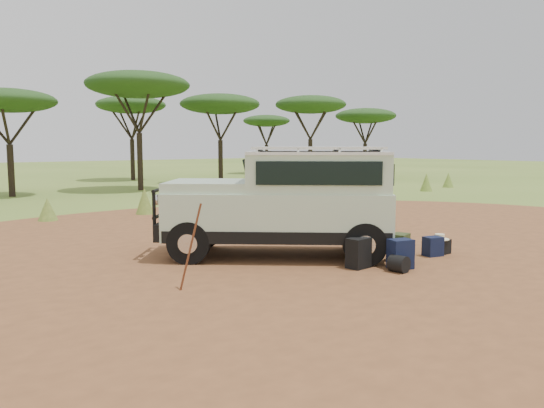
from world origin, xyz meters
TOP-DOWN VIEW (x-y plane):
  - ground at (0.00, 0.00)m, footprint 140.00×140.00m
  - dirt_clearing at (0.00, 0.00)m, footprint 23.00×23.00m
  - grass_fringe at (0.12, 8.67)m, footprint 36.60×1.60m
  - acacia_treeline at (0.75, 19.81)m, footprint 46.70×13.20m
  - safari_vehicle at (-0.66, 0.68)m, footprint 4.68×4.43m
  - walking_staff at (-3.50, -0.37)m, footprint 0.36×0.18m
  - backpack_black at (-0.28, -1.01)m, footprint 0.44×0.34m
  - backpack_navy at (0.29, -1.54)m, footprint 0.50×0.41m
  - backpack_olive at (0.80, -1.13)m, footprint 0.47×0.40m
  - duffel_navy at (1.74, -1.24)m, footprint 0.42×0.36m
  - hard_case at (2.03, -1.20)m, footprint 0.46×0.33m
  - stuff_sack at (0.05, -1.69)m, footprint 0.34×0.34m
  - safari_hat at (2.03, -1.20)m, footprint 0.40×0.40m

SIDE VIEW (x-z plane):
  - ground at x=0.00m, z-range 0.00..0.00m
  - dirt_clearing at x=0.00m, z-range 0.00..0.01m
  - stuff_sack at x=0.05m, z-range 0.00..0.31m
  - hard_case at x=2.03m, z-range 0.00..0.32m
  - duffel_navy at x=1.74m, z-range 0.00..0.41m
  - backpack_olive at x=0.80m, z-range 0.00..0.56m
  - backpack_navy at x=0.29m, z-range 0.00..0.56m
  - backpack_black at x=-0.28m, z-range 0.00..0.57m
  - safari_hat at x=2.03m, z-range 0.30..0.42m
  - grass_fringe at x=0.12m, z-range -0.05..0.85m
  - walking_staff at x=-3.50m, z-range 0.00..1.39m
  - safari_vehicle at x=-0.66m, z-range -0.04..2.23m
  - acacia_treeline at x=0.75m, z-range 1.74..8.00m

